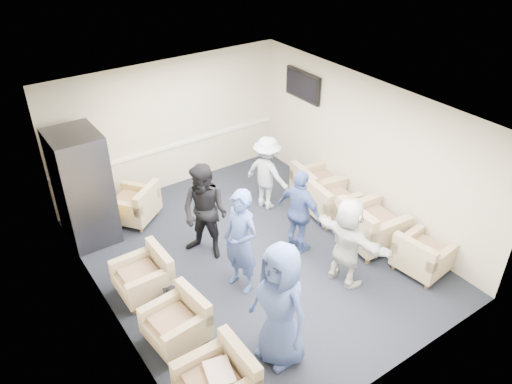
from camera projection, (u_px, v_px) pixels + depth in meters
floor at (254, 256)px, 8.67m from camera, size 6.00×6.00×0.00m
ceiling at (253, 111)px, 7.24m from camera, size 6.00×6.00×0.00m
back_wall at (170, 126)px, 10.05m from camera, size 5.00×0.02×2.70m
front_wall at (398, 300)px, 5.86m from camera, size 5.00×0.02×2.70m
left_wall at (102, 245)px, 6.75m from camera, size 0.02×6.00×2.70m
right_wall at (366, 149)px, 9.16m from camera, size 0.02×6.00×2.70m
chair_rail at (172, 146)px, 10.27m from camera, size 4.98×0.04×0.06m
tv at (303, 86)px, 10.02m from camera, size 0.10×1.00×0.58m
armchair_left_near at (220, 383)px, 6.09m from camera, size 0.83×0.83×0.66m
armchair_left_mid at (179, 323)px, 6.96m from camera, size 0.83×0.83×0.61m
armchair_left_far at (146, 276)px, 7.77m from camera, size 0.78×0.78×0.62m
armchair_right_near at (421, 256)px, 8.17m from camera, size 0.86×0.86×0.62m
armchair_right_midnear at (369, 228)px, 8.74m from camera, size 1.02×1.02×0.76m
armchair_right_midfar at (329, 203)px, 9.50m from camera, size 0.93×0.93×0.66m
armchair_right_far at (315, 186)px, 10.02m from camera, size 0.95×0.95×0.67m
armchair_corner at (135, 206)px, 9.43m from camera, size 1.12×1.12×0.64m
vending_machine at (83, 187)px, 8.63m from camera, size 0.84×0.98×2.07m
backpack at (173, 297)px, 7.49m from camera, size 0.30×0.25×0.44m
pillow at (219, 374)px, 6.00m from camera, size 0.41×0.48×0.12m
person_front_left at (280, 306)px, 6.36m from camera, size 0.71×0.98×1.87m
person_mid_left at (241, 242)px, 7.58m from camera, size 0.56×0.72×1.77m
person_back_left at (205, 213)px, 8.27m from camera, size 0.99×1.06×1.74m
person_back_right at (267, 173)px, 9.61m from camera, size 0.83×1.10×1.51m
person_mid_right at (300, 212)px, 8.43m from camera, size 0.55×0.97×1.57m
person_front_right at (347, 242)px, 7.75m from camera, size 0.65×1.49×1.55m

